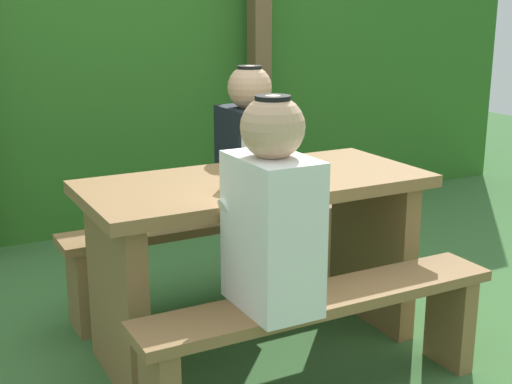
# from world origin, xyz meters

# --- Properties ---
(ground_plane) EXTENTS (12.00, 12.00, 0.00)m
(ground_plane) POSITION_xyz_m (0.00, 0.00, 0.00)
(ground_plane) COLOR #3D6B36
(hedge_backdrop) EXTENTS (6.40, 0.84, 1.93)m
(hedge_backdrop) POSITION_xyz_m (0.00, 2.26, 0.96)
(hedge_backdrop) COLOR #2F6921
(hedge_backdrop) RESTS_ON ground_plane
(pergola_post_right) EXTENTS (0.12, 0.12, 2.07)m
(pergola_post_right) POSITION_xyz_m (0.92, 1.69, 1.03)
(pergola_post_right) COLOR brown
(pergola_post_right) RESTS_ON ground_plane
(picnic_table) EXTENTS (1.40, 0.64, 0.75)m
(picnic_table) POSITION_xyz_m (0.00, 0.00, 0.51)
(picnic_table) COLOR olive
(picnic_table) RESTS_ON ground_plane
(bench_near) EXTENTS (1.40, 0.24, 0.43)m
(bench_near) POSITION_xyz_m (0.00, -0.50, 0.31)
(bench_near) COLOR olive
(bench_near) RESTS_ON ground_plane
(bench_far) EXTENTS (1.40, 0.24, 0.43)m
(bench_far) POSITION_xyz_m (0.00, 0.50, 0.31)
(bench_far) COLOR olive
(bench_far) RESTS_ON ground_plane
(person_white_shirt) EXTENTS (0.25, 0.35, 0.72)m
(person_white_shirt) POSITION_xyz_m (-0.21, -0.50, 0.76)
(person_white_shirt) COLOR white
(person_white_shirt) RESTS_ON bench_near
(person_black_coat) EXTENTS (0.25, 0.35, 0.72)m
(person_black_coat) POSITION_xyz_m (0.23, 0.50, 0.76)
(person_black_coat) COLOR black
(person_black_coat) RESTS_ON bench_far
(drinking_glass) EXTENTS (0.07, 0.07, 0.08)m
(drinking_glass) POSITION_xyz_m (-0.17, -0.11, 0.79)
(drinking_glass) COLOR silver
(drinking_glass) RESTS_ON picnic_table
(bottle_left) EXTENTS (0.06, 0.06, 0.24)m
(bottle_left) POSITION_xyz_m (0.06, -0.09, 0.85)
(bottle_left) COLOR silver
(bottle_left) RESTS_ON picnic_table
(bottle_right) EXTENTS (0.06, 0.06, 0.23)m
(bottle_right) POSITION_xyz_m (0.01, 0.09, 0.84)
(bottle_right) COLOR silver
(bottle_right) RESTS_ON picnic_table
(cell_phone) EXTENTS (0.11, 0.16, 0.01)m
(cell_phone) POSITION_xyz_m (-0.05, 0.02, 0.75)
(cell_phone) COLOR black
(cell_phone) RESTS_ON picnic_table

